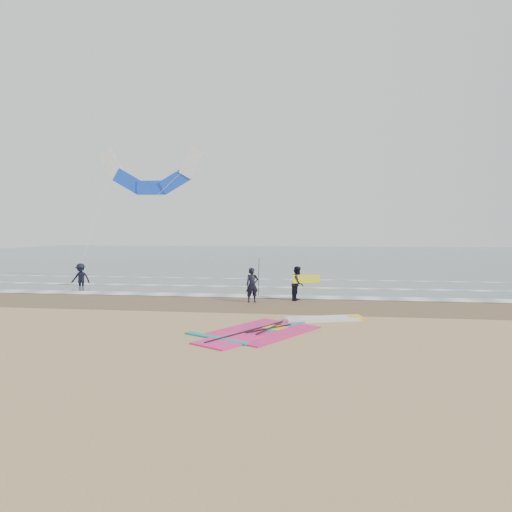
# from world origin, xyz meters

# --- Properties ---
(ground) EXTENTS (120.00, 120.00, 0.00)m
(ground) POSITION_xyz_m (0.00, 0.00, 0.00)
(ground) COLOR tan
(ground) RESTS_ON ground
(sea_water) EXTENTS (120.00, 80.00, 0.02)m
(sea_water) POSITION_xyz_m (0.00, 48.00, 0.01)
(sea_water) COLOR #47605E
(sea_water) RESTS_ON ground
(wet_sand_band) EXTENTS (120.00, 5.00, 0.01)m
(wet_sand_band) POSITION_xyz_m (0.00, 6.00, 0.00)
(wet_sand_band) COLOR brown
(wet_sand_band) RESTS_ON ground
(foam_waterline) EXTENTS (120.00, 9.15, 0.02)m
(foam_waterline) POSITION_xyz_m (0.00, 10.44, 0.03)
(foam_waterline) COLOR white
(foam_waterline) RESTS_ON ground
(windsurf_rig) EXTENTS (5.82, 5.51, 0.14)m
(windsurf_rig) POSITION_xyz_m (0.49, 0.84, 0.04)
(windsurf_rig) COLOR white
(windsurf_rig) RESTS_ON ground
(person_standing) EXTENTS (0.68, 0.57, 1.59)m
(person_standing) POSITION_xyz_m (-1.31, 6.36, 0.80)
(person_standing) COLOR black
(person_standing) RESTS_ON ground
(person_walking) EXTENTS (0.78, 0.91, 1.61)m
(person_walking) POSITION_xyz_m (0.73, 7.29, 0.81)
(person_walking) COLOR black
(person_walking) RESTS_ON ground
(person_wading) EXTENTS (1.14, 0.68, 1.73)m
(person_wading) POSITION_xyz_m (-12.22, 10.89, 0.86)
(person_wading) COLOR black
(person_wading) RESTS_ON ground
(held_pole) EXTENTS (0.17, 0.86, 1.82)m
(held_pole) POSITION_xyz_m (-1.01, 6.36, 1.17)
(held_pole) COLOR black
(held_pole) RESTS_ON ground
(carried_kiteboard) EXTENTS (1.30, 0.51, 0.39)m
(carried_kiteboard) POSITION_xyz_m (1.13, 7.19, 1.02)
(carried_kiteboard) COLOR yellow
(carried_kiteboard) RESTS_ON ground
(surf_kite) EXTENTS (7.14, 3.44, 7.55)m
(surf_kite) POSITION_xyz_m (-9.07, 14.21, 6.86)
(surf_kite) COLOR white
(surf_kite) RESTS_ON ground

